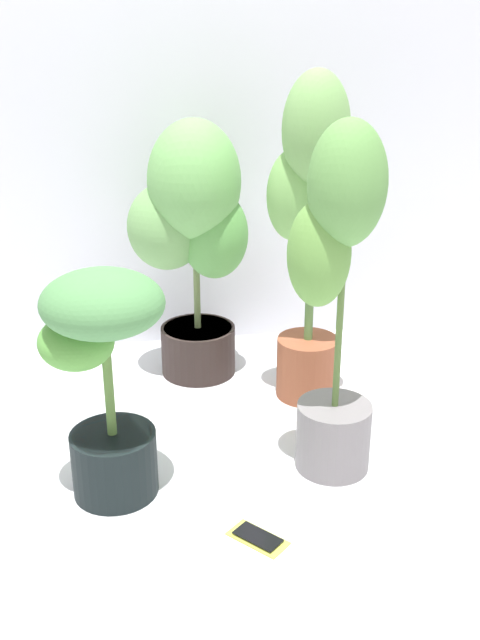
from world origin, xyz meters
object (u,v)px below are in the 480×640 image
(potted_plant_front_left, at_px, (102,366))
(potted_plant_back_center, at_px, (192,225))
(cell_phone, at_px, (258,538))
(potted_plant_front_right, at_px, (336,283))
(potted_plant_back_right, at_px, (313,216))

(potted_plant_front_left, bearing_deg, potted_plant_back_center, 66.56)
(cell_phone, bearing_deg, potted_plant_front_left, -79.22)
(potted_plant_front_right, distance_m, cell_phone, 0.65)
(potted_plant_back_center, relative_size, potted_plant_front_right, 0.92)
(potted_plant_back_center, xyz_separation_m, cell_phone, (0.06, -0.92, -0.52))
(potted_plant_front_left, height_order, potted_plant_back_center, potted_plant_back_center)
(potted_plant_back_right, xyz_separation_m, cell_phone, (-0.29, -0.69, -0.60))
(potted_plant_back_right, distance_m, potted_plant_back_center, 0.42)
(potted_plant_back_center, height_order, potted_plant_front_right, potted_plant_front_right)
(potted_plant_front_left, relative_size, potted_plant_front_right, 0.65)
(potted_plant_back_center, bearing_deg, potted_plant_front_right, -64.74)
(potted_plant_back_right, bearing_deg, cell_phone, -112.66)
(potted_plant_front_left, height_order, potted_plant_front_right, potted_plant_front_right)
(potted_plant_front_left, height_order, cell_phone, potted_plant_front_left)
(cell_phone, bearing_deg, potted_plant_back_right, -155.47)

